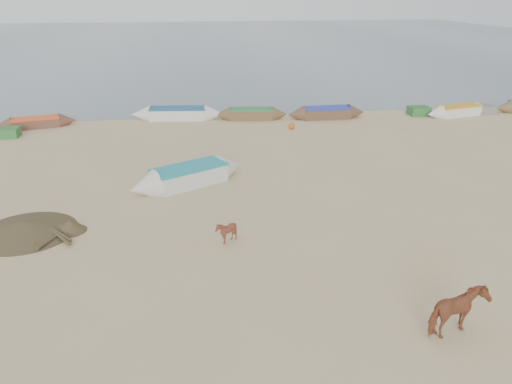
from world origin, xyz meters
TOP-DOWN VIEW (x-y plane):
  - ground at (0.00, 0.00)m, footprint 140.00×140.00m
  - sea at (0.00, 82.00)m, footprint 160.00×160.00m
  - cow_adult at (4.23, -4.82)m, footprint 1.89×1.33m
  - calf_front at (-1.51, 1.55)m, footprint 0.89×0.80m
  - near_canoe at (-2.71, 7.89)m, footprint 6.15×4.25m
  - debris_pile at (-9.29, 3.62)m, footprint 4.74×4.74m
  - waterline_canoes at (-0.70, 20.55)m, footprint 55.43×4.36m
  - beach_clutter at (4.14, 19.91)m, footprint 43.04×5.72m

SIDE VIEW (x-z plane):
  - ground at x=0.00m, z-range 0.00..0.00m
  - sea at x=0.00m, z-range 0.01..0.01m
  - debris_pile at x=-9.29m, z-range 0.00..0.45m
  - beach_clutter at x=4.14m, z-range -0.02..0.62m
  - waterline_canoes at x=-0.70m, z-range -0.03..0.86m
  - calf_front at x=-1.51m, z-range 0.00..0.93m
  - near_canoe at x=-2.71m, z-range 0.00..0.96m
  - cow_adult at x=4.23m, z-range 0.00..1.46m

